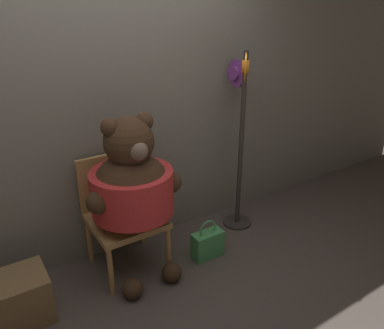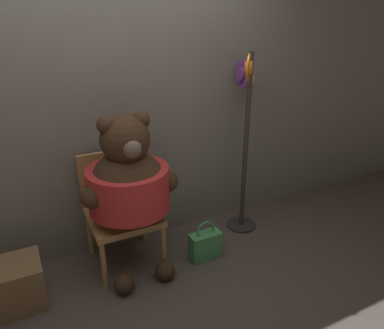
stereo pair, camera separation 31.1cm
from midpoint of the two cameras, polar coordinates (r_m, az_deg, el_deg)
name	(u,v)px [view 2 (the right image)]	position (r m, az deg, el deg)	size (l,w,h in m)	color
ground_plane	(155,281)	(3.10, -2.75, -17.42)	(14.00, 14.00, 0.00)	#4C423D
wall_back	(118,120)	(3.13, -8.43, 6.65)	(8.00, 0.10, 2.27)	slate
chair	(120,205)	(3.11, -8.16, -6.20)	(0.55, 0.54, 0.92)	#B2844C
teddy_bear	(129,184)	(2.85, -6.59, -3.02)	(0.75, 0.67, 1.31)	#3D2819
hat_display_rack	(245,129)	(3.40, 10.75, 5.22)	(0.34, 0.45, 1.67)	#332D28
handbag_on_ground	(205,245)	(3.27, 4.80, -12.16)	(0.27, 0.13, 0.36)	#479E56
wooden_crate	(18,284)	(3.01, -22.22, -16.61)	(0.35, 0.35, 0.35)	brown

